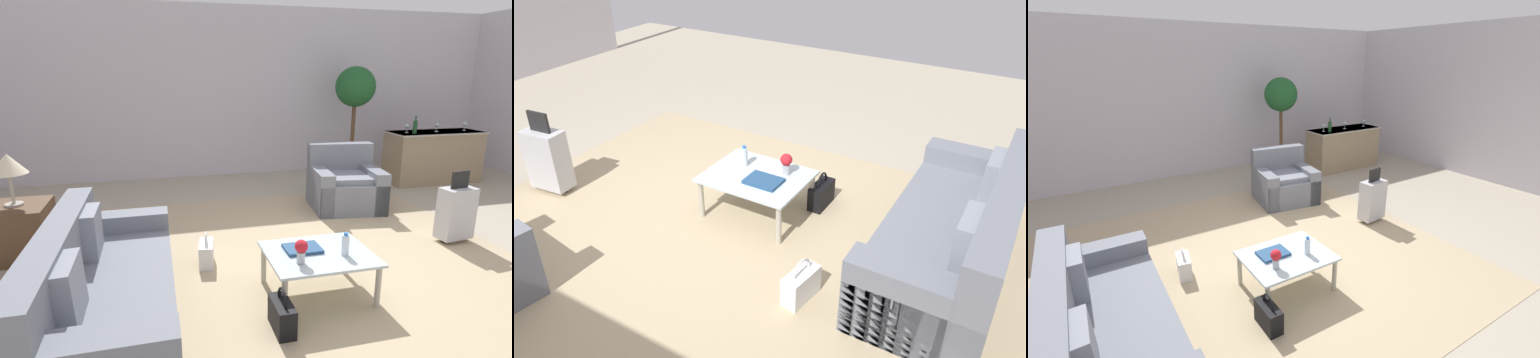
% 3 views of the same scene
% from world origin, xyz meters
% --- Properties ---
extents(ground_plane, '(12.00, 12.00, 0.00)m').
position_xyz_m(ground_plane, '(0.00, 0.00, 0.00)').
color(ground_plane, '#A89E89').
extents(area_rug, '(5.20, 4.40, 0.01)m').
position_xyz_m(area_rug, '(-0.60, 0.20, 0.00)').
color(area_rug, tan).
rests_on(area_rug, ground).
extents(couch, '(0.90, 2.15, 0.86)m').
position_xyz_m(couch, '(-2.19, -0.60, 0.30)').
color(couch, slate).
rests_on(couch, ground).
extents(coffee_table, '(0.92, 0.73, 0.41)m').
position_xyz_m(coffee_table, '(-0.40, -0.50, 0.35)').
color(coffee_table, silver).
rests_on(coffee_table, ground).
extents(water_bottle, '(0.06, 0.06, 0.20)m').
position_xyz_m(water_bottle, '(-0.20, -0.60, 0.50)').
color(water_bottle, silver).
rests_on(water_bottle, coffee_table).
extents(coffee_table_book, '(0.32, 0.24, 0.03)m').
position_xyz_m(coffee_table_book, '(-0.52, -0.42, 0.42)').
color(coffee_table_book, navy).
rests_on(coffee_table_book, coffee_table).
extents(flower_vase, '(0.11, 0.11, 0.21)m').
position_xyz_m(flower_vase, '(-0.62, -0.65, 0.53)').
color(flower_vase, '#B2B7BC').
rests_on(flower_vase, coffee_table).
extents(suitcase_silver, '(0.42, 0.26, 0.85)m').
position_xyz_m(suitcase_silver, '(1.60, 0.20, 0.36)').
color(suitcase_silver, '#B7B7BC').
rests_on(suitcase_silver, ground).
extents(handbag_white, '(0.19, 0.34, 0.36)m').
position_xyz_m(handbag_white, '(-1.29, 0.31, 0.13)').
color(handbag_white, white).
rests_on(handbag_white, ground).
extents(handbag_black, '(0.14, 0.32, 0.36)m').
position_xyz_m(handbag_black, '(-0.86, -0.92, 0.13)').
color(handbag_black, black).
rests_on(handbag_black, ground).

